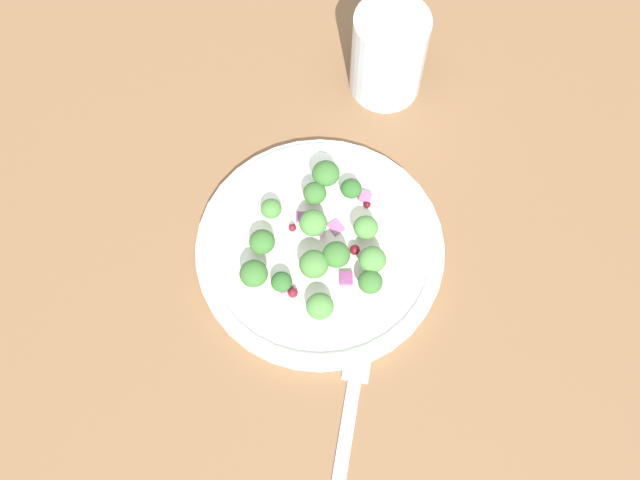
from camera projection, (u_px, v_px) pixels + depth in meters
The scene contains 31 objects.
ground_plane at pixel (316, 229), 72.38cm from camera, with size 180.00×180.00×2.00cm, color brown.
plate at pixel (320, 248), 69.52cm from camera, with size 23.91×23.91×1.70cm.
dressing_pool at pixel (320, 246), 69.12cm from camera, with size 13.87×13.87×0.20cm, color white.
broccoli_floret_0 at pixel (351, 189), 70.31cm from camera, with size 2.08×2.08×2.10cm.
broccoli_floret_1 at pixel (366, 228), 67.79cm from camera, with size 2.34×2.34×2.37cm.
broccoli_floret_2 at pixel (370, 282), 65.55cm from camera, with size 2.27×2.27×2.30cm.
broccoli_floret_3 at pixel (262, 242), 67.52cm from camera, with size 2.45×2.45×2.48cm.
broccoli_floret_4 at pixel (314, 265), 66.10cm from camera, with size 2.72×2.72×2.76cm.
broccoli_floret_5 at pixel (313, 223), 67.78cm from camera, with size 2.66×2.66×2.69cm.
broccoli_floret_6 at pixel (336, 255), 66.46cm from camera, with size 2.57×2.57×2.61cm.
broccoli_floret_7 at pixel (254, 274), 65.71cm from camera, with size 2.62×2.62×2.66cm.
broccoli_floret_8 at pixel (376, 257), 66.30cm from camera, with size 2.56×2.56×2.59cm.
broccoli_floret_9 at pixel (326, 174), 69.75cm from camera, with size 2.70×2.70×2.73cm.
broccoli_floret_10 at pixel (271, 209), 69.44cm from camera, with size 2.04×2.04×2.07cm.
broccoli_floret_11 at pixel (315, 193), 69.41cm from camera, with size 2.27×2.27×2.29cm.
broccoli_floret_12 at pixel (320, 307), 65.08cm from camera, with size 2.53×2.53×2.56cm.
broccoli_floret_13 at pixel (282, 282), 66.31cm from camera, with size 1.97×1.97×1.99cm.
cranberry_0 at pixel (293, 293), 66.64cm from camera, with size 0.96×0.96×0.96cm, color maroon.
cranberry_1 at pixel (364, 279), 67.28cm from camera, with size 0.92×0.92×0.92cm, color maroon.
cranberry_2 at pixel (372, 252), 68.00cm from camera, with size 1.00×1.00×1.00cm, color maroon.
cranberry_3 at pixel (292, 228), 69.31cm from camera, with size 0.75×0.75×0.75cm, color maroon.
cranberry_4 at pixel (352, 253), 67.85cm from camera, with size 0.99×0.99×0.99cm, color maroon.
cranberry_5 at pixel (367, 204), 70.57cm from camera, with size 0.74×0.74×0.74cm, color #4C0A14.
onion_bit_0 at pixel (365, 197), 70.67cm from camera, with size 1.08×1.16×0.35cm, color #A35B93.
onion_bit_1 at pixel (346, 278), 67.34cm from camera, with size 1.26×1.22×0.49cm, color #843D75.
onion_bit_2 at pixel (286, 286), 67.08cm from camera, with size 1.35×1.16×0.30cm, color #934C84.
onion_bit_3 at pixel (320, 231), 69.17cm from camera, with size 0.98×0.85×0.35cm, color #934C84.
onion_bit_4 at pixel (302, 217), 69.97cm from camera, with size 1.18×0.99×0.53cm, color #843D75.
onion_bit_5 at pixel (336, 227), 69.72cm from camera, with size 1.39×1.18×0.42cm, color #A35B93.
fork at pixel (346, 432), 63.08cm from camera, with size 16.30×12.09×0.50cm.
water_glass at pixel (388, 54), 73.65cm from camera, with size 7.60×7.60×10.16cm, color silver.
Camera 1 is at (-21.24, -21.74, 64.70)cm, focal length 40.59 mm.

